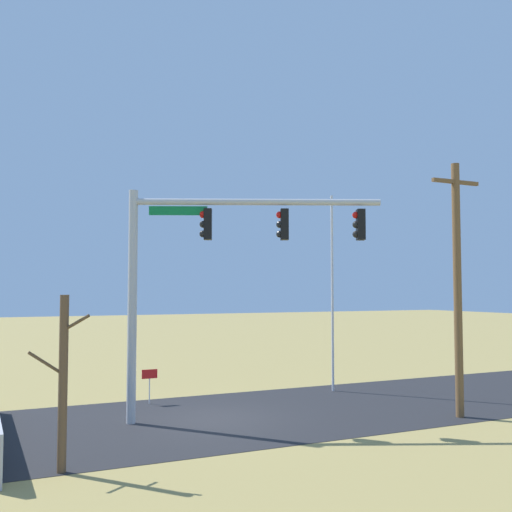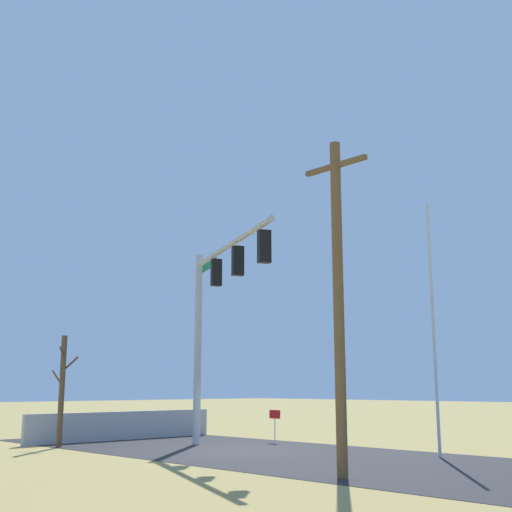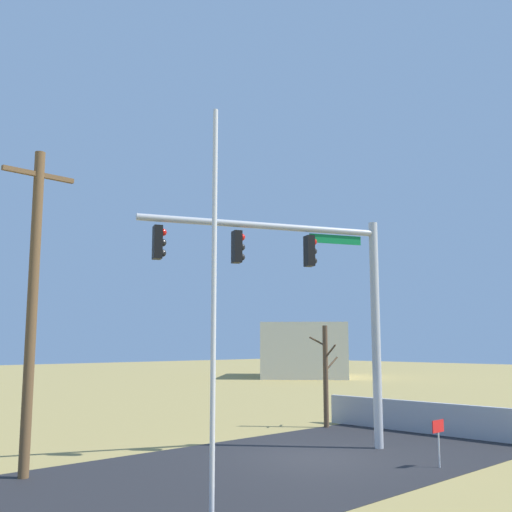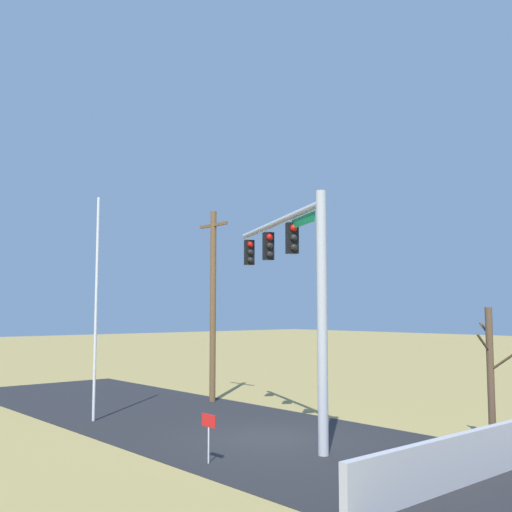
% 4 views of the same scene
% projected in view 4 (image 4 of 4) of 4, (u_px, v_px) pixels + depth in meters
% --- Properties ---
extents(ground_plane, '(160.00, 160.00, 0.00)m').
position_uv_depth(ground_plane, '(268.00, 438.00, 18.12)').
color(ground_plane, '#9E894C').
extents(road_surface, '(28.00, 8.00, 0.01)m').
position_uv_depth(road_surface, '(192.00, 420.00, 21.13)').
color(road_surface, '#232326').
rests_on(road_surface, ground_plane).
extents(sidewalk_corner, '(6.00, 6.00, 0.01)m').
position_uv_depth(sidewalk_corner, '(353.00, 463.00, 15.18)').
color(sidewalk_corner, '#B7B5AD').
rests_on(sidewalk_corner, ground_plane).
extents(retaining_fence, '(0.20, 8.56, 1.12)m').
position_uv_depth(retaining_fence, '(470.00, 457.00, 13.47)').
color(retaining_fence, '#A8A8AD').
rests_on(retaining_fence, ground_plane).
extents(signal_mast, '(7.17, 3.35, 7.11)m').
position_uv_depth(signal_mast, '(292.00, 269.00, 18.57)').
color(signal_mast, '#B2B5BA').
rests_on(signal_mast, ground_plane).
extents(flagpole, '(0.10, 0.10, 7.89)m').
position_uv_depth(flagpole, '(96.00, 307.00, 21.33)').
color(flagpole, silver).
rests_on(flagpole, ground_plane).
extents(utility_pole, '(1.90, 0.26, 8.15)m').
position_uv_depth(utility_pole, '(213.00, 301.00, 25.93)').
color(utility_pole, brown).
rests_on(utility_pole, ground_plane).
extents(bare_tree, '(1.27, 1.02, 3.92)m').
position_uv_depth(bare_tree, '(491.00, 375.00, 16.92)').
color(bare_tree, brown).
rests_on(bare_tree, ground_plane).
extents(open_sign, '(0.56, 0.04, 1.22)m').
position_uv_depth(open_sign, '(209.00, 427.00, 15.19)').
color(open_sign, silver).
rests_on(open_sign, ground_plane).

